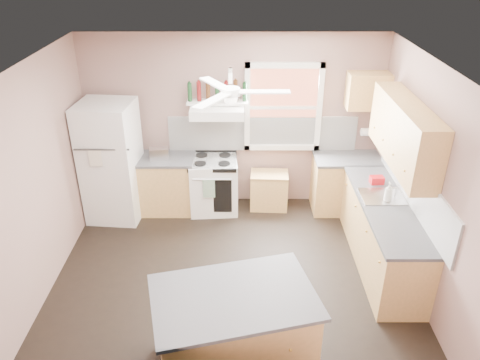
{
  "coord_description": "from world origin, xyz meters",
  "views": [
    {
      "loc": [
        0.1,
        -4.74,
        3.91
      ],
      "look_at": [
        0.1,
        0.3,
        1.25
      ],
      "focal_mm": 35.0,
      "sensor_mm": 36.0,
      "label": 1
    }
  ],
  "objects_px": {
    "toaster": "(159,154)",
    "cart": "(269,191)",
    "refrigerator": "(112,162)",
    "island": "(234,332)",
    "stove": "(214,185)"
  },
  "relations": [
    {
      "from": "toaster",
      "to": "cart",
      "type": "relative_size",
      "value": 0.48
    },
    {
      "from": "refrigerator",
      "to": "island",
      "type": "xyz_separation_m",
      "value": [
        1.85,
        -2.89,
        -0.48
      ]
    },
    {
      "from": "refrigerator",
      "to": "toaster",
      "type": "height_order",
      "value": "refrigerator"
    },
    {
      "from": "refrigerator",
      "to": "cart",
      "type": "distance_m",
      "value": 2.46
    },
    {
      "from": "refrigerator",
      "to": "island",
      "type": "bearing_deg",
      "value": -52.02
    },
    {
      "from": "stove",
      "to": "cart",
      "type": "bearing_deg",
      "value": -0.32
    },
    {
      "from": "refrigerator",
      "to": "island",
      "type": "relative_size",
      "value": 1.25
    },
    {
      "from": "cart",
      "to": "island",
      "type": "height_order",
      "value": "island"
    },
    {
      "from": "toaster",
      "to": "stove",
      "type": "relative_size",
      "value": 0.33
    },
    {
      "from": "stove",
      "to": "toaster",
      "type": "bearing_deg",
      "value": -179.7
    },
    {
      "from": "refrigerator",
      "to": "stove",
      "type": "distance_m",
      "value": 1.58
    },
    {
      "from": "cart",
      "to": "refrigerator",
      "type": "bearing_deg",
      "value": -171.24
    },
    {
      "from": "toaster",
      "to": "cart",
      "type": "distance_m",
      "value": 1.82
    },
    {
      "from": "cart",
      "to": "stove",
      "type": "bearing_deg",
      "value": -173.37
    },
    {
      "from": "island",
      "to": "refrigerator",
      "type": "bearing_deg",
      "value": 108.73
    }
  ]
}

